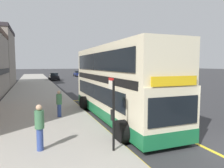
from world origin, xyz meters
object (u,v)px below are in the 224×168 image
object	(u,v)px
pedestrian_waiting_near_sign	(40,126)
pedestrian_further_back	(59,103)
double_decker_bus	(117,85)
parked_car_navy_kerbside	(78,74)
parked_car_grey_far	(85,75)
parked_car_black_behind	(54,77)
bus_stop_sign	(113,108)

from	to	relation	value
pedestrian_waiting_near_sign	pedestrian_further_back	xyz separation A→B (m)	(1.28, 4.85, -0.08)
double_decker_bus	parked_car_navy_kerbside	size ratio (longest dim) A/B	2.63
pedestrian_waiting_near_sign	double_decker_bus	bearing A→B (deg)	39.33
double_decker_bus	pedestrian_further_back	world-z (taller)	double_decker_bus
parked_car_grey_far	parked_car_black_behind	bearing A→B (deg)	-152.22
parked_car_navy_kerbside	pedestrian_further_back	xyz separation A→B (m)	(-10.50, -45.10, 0.21)
double_decker_bus	bus_stop_sign	xyz separation A→B (m)	(-2.12, -4.73, -0.34)
pedestrian_further_back	parked_car_grey_far	bearing A→B (deg)	73.93
parked_car_navy_kerbside	pedestrian_waiting_near_sign	distance (m)	51.32
double_decker_bus	pedestrian_further_back	size ratio (longest dim) A/B	6.89
bus_stop_sign	pedestrian_further_back	bearing A→B (deg)	102.35
parked_car_navy_kerbside	pedestrian_waiting_near_sign	size ratio (longest dim) A/B	2.43
pedestrian_waiting_near_sign	parked_car_black_behind	bearing A→B (deg)	83.86
parked_car_grey_far	parked_car_black_behind	world-z (taller)	same
parked_car_black_behind	pedestrian_further_back	xyz separation A→B (m)	(-2.73, -32.39, 0.21)
double_decker_bus	pedestrian_further_back	xyz separation A→B (m)	(-3.38, 1.03, -1.06)
bus_stop_sign	pedestrian_further_back	size ratio (longest dim) A/B	1.68
pedestrian_waiting_near_sign	pedestrian_further_back	bearing A→B (deg)	75.27
double_decker_bus	pedestrian_waiting_near_sign	bearing A→B (deg)	-140.67
parked_car_black_behind	pedestrian_further_back	size ratio (longest dim) A/B	2.62
double_decker_bus	parked_car_navy_kerbside	bearing A→B (deg)	81.23
pedestrian_further_back	pedestrian_waiting_near_sign	bearing A→B (deg)	-104.73
bus_stop_sign	pedestrian_waiting_near_sign	size ratio (longest dim) A/B	1.56
parked_car_navy_kerbside	parked_car_grey_far	world-z (taller)	same
parked_car_navy_kerbside	pedestrian_further_back	bearing A→B (deg)	-100.79
parked_car_navy_kerbside	parked_car_black_behind	bearing A→B (deg)	-119.11
double_decker_bus	bus_stop_sign	bearing A→B (deg)	-114.13
pedestrian_further_back	parked_car_navy_kerbside	bearing A→B (deg)	76.90
parked_car_black_behind	pedestrian_waiting_near_sign	world-z (taller)	pedestrian_waiting_near_sign
parked_car_black_behind	pedestrian_waiting_near_sign	distance (m)	37.46
pedestrian_waiting_near_sign	parked_car_navy_kerbside	bearing A→B (deg)	76.74
bus_stop_sign	parked_car_navy_kerbside	distance (m)	51.71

